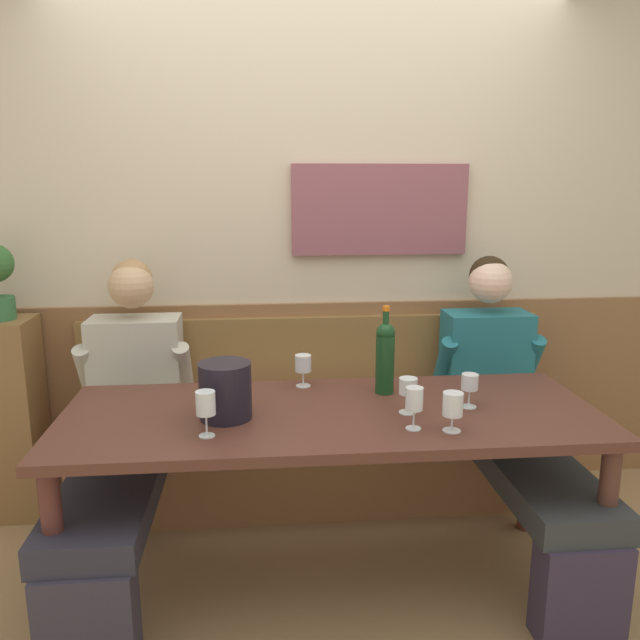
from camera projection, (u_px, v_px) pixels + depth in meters
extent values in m
cube|color=#95754D|center=(334.00, 606.00, 2.51)|extent=(6.80, 6.80, 0.02)
cube|color=beige|center=(311.00, 226.00, 3.26)|extent=(6.80, 0.08, 2.80)
cube|color=#864C56|center=(380.00, 210.00, 3.21)|extent=(0.89, 0.04, 0.45)
cube|color=brown|center=(312.00, 395.00, 3.40)|extent=(6.80, 0.03, 1.01)
cube|color=brown|center=(316.00, 463.00, 3.24)|extent=(2.38, 0.42, 0.44)
cube|color=maroon|center=(316.00, 417.00, 3.19)|extent=(2.33, 0.39, 0.05)
cube|color=olive|center=(313.00, 359.00, 3.32)|extent=(2.38, 0.04, 0.45)
cube|color=#512C22|center=(331.00, 416.00, 2.48)|extent=(2.08, 0.80, 0.04)
cylinder|color=#532823|center=(57.00, 566.00, 2.15)|extent=(0.07, 0.07, 0.71)
cylinder|color=#522F25|center=(604.00, 536.00, 2.33)|extent=(0.07, 0.07, 0.71)
cylinder|color=#4F291B|center=(103.00, 477.00, 2.79)|extent=(0.07, 0.07, 0.71)
cylinder|color=#56281C|center=(529.00, 459.00, 2.97)|extent=(0.07, 0.07, 0.71)
cube|color=#322E3D|center=(88.00, 621.00, 2.13)|extent=(0.32, 0.14, 0.38)
cube|color=#2A2A37|center=(115.00, 485.00, 2.55)|extent=(0.36, 1.08, 0.11)
cube|color=#B0AE9E|center=(137.00, 369.00, 3.05)|extent=(0.42, 0.23, 0.50)
sphere|color=tan|center=(131.00, 286.00, 2.95)|extent=(0.21, 0.21, 0.21)
sphere|color=#A17A4E|center=(132.00, 280.00, 2.97)|extent=(0.19, 0.19, 0.19)
cylinder|color=#B0AE9E|center=(86.00, 369.00, 2.98)|extent=(0.08, 0.20, 0.27)
cylinder|color=#B0AE9E|center=(183.00, 367.00, 3.02)|extent=(0.08, 0.20, 0.27)
cube|color=#342B41|center=(580.00, 590.00, 2.29)|extent=(0.32, 0.14, 0.38)
cube|color=#2F3437|center=(529.00, 467.00, 2.71)|extent=(0.35, 1.08, 0.11)
cube|color=#206874|center=(485.00, 361.00, 3.21)|extent=(0.42, 0.23, 0.50)
sphere|color=beige|center=(491.00, 282.00, 3.11)|extent=(0.21, 0.21, 0.21)
sphere|color=black|center=(489.00, 276.00, 3.13)|extent=(0.20, 0.20, 0.20)
cylinder|color=#206874|center=(445.00, 361.00, 3.14)|extent=(0.08, 0.20, 0.27)
cylinder|color=#206874|center=(532.00, 358.00, 3.18)|extent=(0.08, 0.20, 0.27)
cylinder|color=black|center=(225.00, 391.00, 2.38)|extent=(0.20, 0.20, 0.22)
cylinder|color=#163D1C|center=(385.00, 364.00, 2.66)|extent=(0.08, 0.08, 0.25)
sphere|color=#163D1C|center=(386.00, 332.00, 2.63)|extent=(0.08, 0.08, 0.08)
cylinder|color=#163D1C|center=(386.00, 320.00, 2.62)|extent=(0.03, 0.03, 0.08)
cylinder|color=orange|center=(386.00, 308.00, 2.60)|extent=(0.03, 0.03, 0.02)
cylinder|color=silver|center=(303.00, 386.00, 2.76)|extent=(0.06, 0.06, 0.00)
cylinder|color=silver|center=(303.00, 378.00, 2.76)|extent=(0.01, 0.01, 0.06)
cylinder|color=silver|center=(303.00, 363.00, 2.74)|extent=(0.07, 0.07, 0.07)
cylinder|color=beige|center=(303.00, 369.00, 2.75)|extent=(0.06, 0.06, 0.02)
cylinder|color=silver|center=(207.00, 436.00, 2.23)|extent=(0.06, 0.06, 0.00)
cylinder|color=silver|center=(206.00, 425.00, 2.22)|extent=(0.01, 0.01, 0.08)
cylinder|color=silver|center=(206.00, 403.00, 2.20)|extent=(0.07, 0.07, 0.08)
cylinder|color=silver|center=(468.00, 407.00, 2.51)|extent=(0.06, 0.06, 0.00)
cylinder|color=silver|center=(469.00, 398.00, 2.50)|extent=(0.01, 0.01, 0.07)
cylinder|color=silver|center=(470.00, 382.00, 2.49)|extent=(0.07, 0.07, 0.06)
cylinder|color=#E5D287|center=(470.00, 387.00, 2.49)|extent=(0.06, 0.06, 0.02)
cylinder|color=silver|center=(452.00, 431.00, 2.27)|extent=(0.06, 0.06, 0.00)
cylinder|color=silver|center=(452.00, 423.00, 2.27)|extent=(0.01, 0.01, 0.06)
cylinder|color=silver|center=(453.00, 404.00, 2.25)|extent=(0.07, 0.07, 0.08)
cylinder|color=silver|center=(413.00, 428.00, 2.29)|extent=(0.06, 0.06, 0.00)
cylinder|color=silver|center=(414.00, 419.00, 2.28)|extent=(0.01, 0.01, 0.07)
cylinder|color=silver|center=(414.00, 399.00, 2.27)|extent=(0.06, 0.06, 0.08)
cylinder|color=silver|center=(407.00, 412.00, 2.45)|extent=(0.07, 0.07, 0.00)
cylinder|color=silver|center=(408.00, 403.00, 2.44)|extent=(0.01, 0.01, 0.07)
cylinder|color=silver|center=(408.00, 386.00, 2.43)|extent=(0.07, 0.07, 0.06)
cylinder|color=beige|center=(408.00, 392.00, 2.43)|extent=(0.06, 0.06, 0.02)
cube|color=brown|center=(11.00, 419.00, 3.09)|extent=(0.28, 0.28, 0.99)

